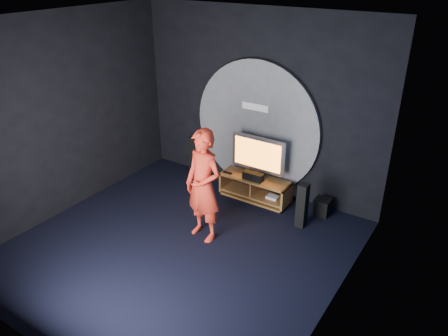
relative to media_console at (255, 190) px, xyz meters
The scene contains 15 objects.
floor 2.07m from the media_console, 96.89° to the right, with size 5.00×5.00×0.00m, color black.
back_wall 1.64m from the media_console, 118.82° to the left, with size 5.00×0.04×3.50m, color black.
front_wall 4.81m from the media_console, 93.12° to the right, with size 5.00×0.04×3.50m, color black.
left_wall 3.76m from the media_console, 143.27° to the right, with size 0.04×5.00×3.50m, color black.
right_wall 3.42m from the media_console, 42.31° to the right, with size 0.04×5.00×3.50m, color black.
ceiling 3.90m from the media_console, 96.89° to the right, with size 5.00×5.00×0.01m, color black.
wall_disc_panel 1.20m from the media_console, 122.16° to the left, with size 2.60×0.11×2.60m.
media_console is the anchor object (origin of this frame).
tv 0.70m from the media_console, 96.08° to the left, with size 1.08×0.22×0.81m.
center_speaker 0.34m from the media_console, 94.34° to the right, with size 0.40×0.15×0.15m, color black.
remote 0.64m from the media_console, 168.00° to the right, with size 0.18×0.05×0.02m, color black.
tower_speaker_left 1.72m from the media_console, 169.87° to the left, with size 0.16×0.18×0.81m, color black.
tower_speaker_right 1.21m from the media_console, 18.81° to the right, with size 0.16×0.18×0.81m, color black.
subwoofer 1.31m from the media_console, ahead, with size 0.28×0.28×0.31m, color black.
player 1.74m from the media_console, 93.63° to the right, with size 0.70×0.46×1.91m, color red.
Camera 1 is at (3.76, -4.45, 4.25)m, focal length 35.00 mm.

